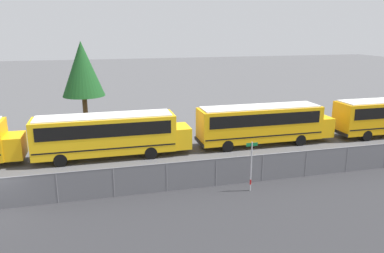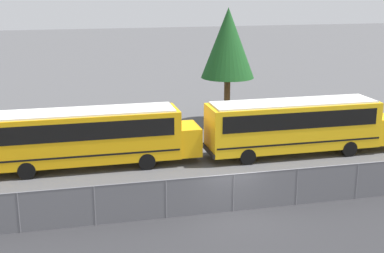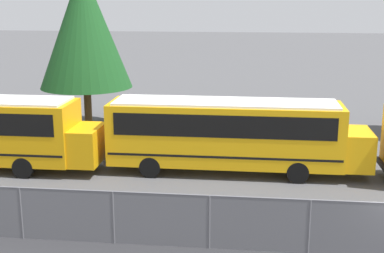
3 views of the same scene
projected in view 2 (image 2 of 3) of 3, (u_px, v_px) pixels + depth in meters
ground_plane at (233, 211)px, 23.72m from camera, size 200.00×200.00×0.00m
fence at (233, 192)px, 23.48m from camera, size 108.54×0.07×1.76m
school_bus_3 at (90, 134)px, 28.93m from camera, size 11.40×2.50×3.21m
school_bus_4 at (297, 123)px, 31.14m from camera, size 11.40×2.50×3.21m
tree_0 at (228, 43)px, 37.33m from camera, size 3.76×3.76×8.19m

